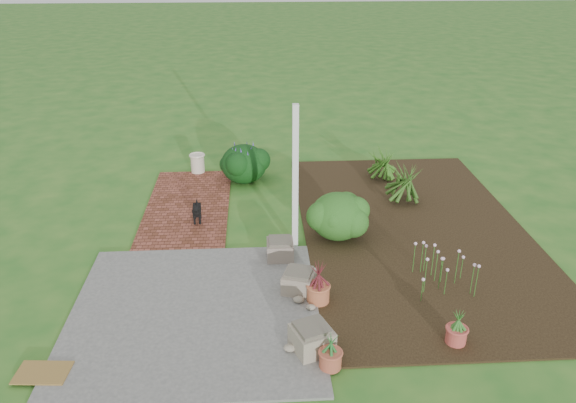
{
  "coord_description": "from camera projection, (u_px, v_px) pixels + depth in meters",
  "views": [
    {
      "loc": [
        -0.32,
        -8.32,
        4.83
      ],
      "look_at": [
        0.2,
        0.4,
        0.7
      ],
      "focal_mm": 35.0,
      "sensor_mm": 36.0,
      "label": 1
    }
  ],
  "objects": [
    {
      "name": "terracotta_pot_bronze",
      "position": [
        318.0,
        293.0,
        8.11
      ],
      "size": [
        0.42,
        0.42,
        0.27
      ],
      "primitive_type": "cylinder",
      "rotation": [
        0.0,
        0.0,
        -0.38
      ],
      "color": "#B7633E",
      "rests_on": "garden_bed"
    },
    {
      "name": "cream_ceramic_urn",
      "position": [
        198.0,
        163.0,
        12.54
      ],
      "size": [
        0.39,
        0.39,
        0.41
      ],
      "primitive_type": "cylinder",
      "rotation": [
        0.0,
        0.0,
        -0.36
      ],
      "color": "beige",
      "rests_on": "brick_path"
    },
    {
      "name": "veranda_post",
      "position": [
        295.0,
        179.0,
        9.16
      ],
      "size": [
        0.1,
        0.1,
        2.5
      ],
      "primitive_type": "cube",
      "color": "white",
      "rests_on": "ground"
    },
    {
      "name": "pink_flower_patch",
      "position": [
        443.0,
        269.0,
        8.41
      ],
      "size": [
        0.99,
        0.99,
        0.59
      ],
      "primitive_type": null,
      "rotation": [
        0.0,
        0.0,
        0.08
      ],
      "color": "#113D0F",
      "rests_on": "garden_bed"
    },
    {
      "name": "terracotta_pot_small_left",
      "position": [
        456.0,
        335.0,
        7.29
      ],
      "size": [
        0.33,
        0.33,
        0.22
      ],
      "primitive_type": "cylinder",
      "rotation": [
        0.0,
        0.0,
        -0.27
      ],
      "color": "#B8473E",
      "rests_on": "garden_bed"
    },
    {
      "name": "garden_bed",
      "position": [
        414.0,
        230.0,
        10.17
      ],
      "size": [
        4.0,
        7.0,
        0.03
      ],
      "primitive_type": "cube",
      "color": "black",
      "rests_on": "ground"
    },
    {
      "name": "concrete_patio",
      "position": [
        195.0,
        312.0,
        7.94
      ],
      "size": [
        3.5,
        3.5,
        0.04
      ],
      "primitive_type": "cube",
      "color": "#5B5B58",
      "rests_on": "ground"
    },
    {
      "name": "agapanthus_clump_back",
      "position": [
        403.0,
        179.0,
        11.07
      ],
      "size": [
        1.21,
        1.21,
        0.93
      ],
      "primitive_type": null,
      "rotation": [
        0.0,
        0.0,
        -0.2
      ],
      "color": "#0D380B",
      "rests_on": "garden_bed"
    },
    {
      "name": "coir_doormat",
      "position": [
        43.0,
        373.0,
        6.8
      ],
      "size": [
        0.66,
        0.46,
        0.02
      ],
      "primitive_type": "cube",
      "rotation": [
        0.0,
        0.0,
        -0.08
      ],
      "color": "olive",
      "rests_on": "concrete_patio"
    },
    {
      "name": "evergreen_shrub",
      "position": [
        338.0,
        215.0,
        9.76
      ],
      "size": [
        1.16,
        1.16,
        0.83
      ],
      "primitive_type": "ellipsoid",
      "rotation": [
        0.0,
        0.0,
        0.22
      ],
      "color": "#153A12",
      "rests_on": "garden_bed"
    },
    {
      "name": "ground",
      "position": [
        278.0,
        249.0,
        9.59
      ],
      "size": [
        80.0,
        80.0,
        0.0
      ],
      "primitive_type": "plane",
      "color": "#24641F",
      "rests_on": "ground"
    },
    {
      "name": "agapanthus_clump_front",
      "position": [
        382.0,
        161.0,
        12.15
      ],
      "size": [
        1.06,
        1.06,
        0.79
      ],
      "primitive_type": null,
      "rotation": [
        0.0,
        0.0,
        0.22
      ],
      "color": "#194413",
      "rests_on": "garden_bed"
    },
    {
      "name": "stone_trough_far",
      "position": [
        280.0,
        250.0,
        9.2
      ],
      "size": [
        0.43,
        0.43,
        0.29
      ],
      "primitive_type": "cube",
      "rotation": [
        0.0,
        0.0,
        -0.0
      ],
      "color": "#7E6D5E",
      "rests_on": "concrete_patio"
    },
    {
      "name": "stone_trough_mid",
      "position": [
        299.0,
        282.0,
        8.34
      ],
      "size": [
        0.56,
        0.56,
        0.29
      ],
      "primitive_type": "cube",
      "rotation": [
        0.0,
        0.0,
        -0.33
      ],
      "color": "gray",
      "rests_on": "concrete_patio"
    },
    {
      "name": "purple_flowering_bush",
      "position": [
        244.0,
        163.0,
        12.08
      ],
      "size": [
        1.31,
        1.31,
        0.84
      ],
      "primitive_type": "ellipsoid",
      "rotation": [
        0.0,
        0.0,
        0.43
      ],
      "color": "black",
      "rests_on": "ground"
    },
    {
      "name": "terracotta_pot_small_right",
      "position": [
        330.0,
        359.0,
        6.87
      ],
      "size": [
        0.33,
        0.33,
        0.23
      ],
      "primitive_type": "cylinder",
      "rotation": [
        0.0,
        0.0,
        0.21
      ],
      "color": "#A85039",
      "rests_on": "garden_bed"
    },
    {
      "name": "brick_path",
      "position": [
        188.0,
        206.0,
        11.07
      ],
      "size": [
        1.6,
        3.5,
        0.04
      ],
      "primitive_type": "cube",
      "color": "#5D2E1D",
      "rests_on": "ground"
    },
    {
      "name": "stone_trough_near",
      "position": [
        312.0,
        339.0,
        7.14
      ],
      "size": [
        0.61,
        0.61,
        0.31
      ],
      "primitive_type": "cube",
      "rotation": [
        0.0,
        0.0,
        0.37
      ],
      "color": "#716555",
      "rests_on": "concrete_patio"
    },
    {
      "name": "black_dog",
      "position": [
        197.0,
        210.0,
        10.29
      ],
      "size": [
        0.16,
        0.49,
        0.42
      ],
      "rotation": [
        0.0,
        0.0,
        0.06
      ],
      "color": "black",
      "rests_on": "brick_path"
    }
  ]
}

